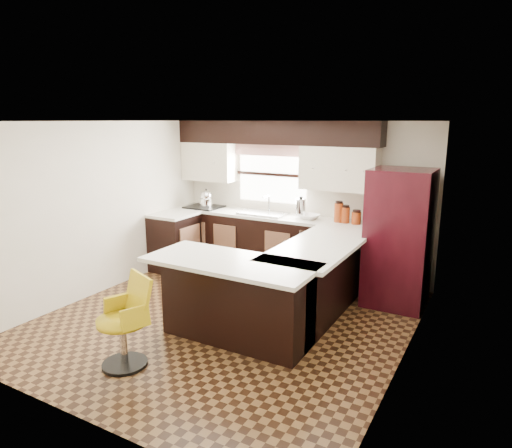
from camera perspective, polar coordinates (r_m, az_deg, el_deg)
The scene contains 30 objects.
floor at distance 5.78m, azimuth -3.73°, elevation -11.85°, with size 4.40×4.40×0.00m, color #49301A.
ceiling at distance 5.25m, azimuth -4.12°, elevation 12.70°, with size 4.40×4.40×0.00m, color silver.
wall_back at distance 7.29m, azimuth 5.57°, elevation 3.25°, with size 4.40×4.40×0.00m, color beige.
wall_front at distance 3.81m, azimuth -22.38°, elevation -6.72°, with size 4.40×4.40×0.00m, color beige.
wall_left at distance 6.74m, azimuth -19.05°, elevation 1.81°, with size 4.40×4.40×0.00m, color beige.
wall_right at distance 4.62m, azimuth 18.52°, elevation -3.05°, with size 4.40×4.40×0.00m, color beige.
base_cab_back at distance 7.38m, azimuth 1.30°, elevation -2.54°, with size 3.30×0.60×0.90m, color black.
base_cab_left at distance 7.58m, azimuth -10.09°, elevation -2.32°, with size 0.60×0.70×0.90m, color black.
counter_back at distance 7.27m, azimuth 1.32°, elevation 1.05°, with size 3.30×0.60×0.04m, color silver.
counter_left at distance 7.48m, azimuth -10.23°, elevation 1.18°, with size 0.60×0.70×0.04m, color silver.
soffit at distance 7.20m, azimuth 2.21°, elevation 11.35°, with size 3.40×0.35×0.36m, color black.
upper_cab_left at distance 7.86m, azimuth -5.84°, elevation 7.77°, with size 0.94×0.35×0.64m, color beige.
upper_cab_right at distance 6.81m, azimuth 10.35°, elevation 6.84°, with size 1.14×0.35×0.64m, color beige.
window_pane at distance 7.44m, azimuth 2.02°, elevation 6.22°, with size 1.20×0.02×0.90m, color white.
valance at distance 7.36m, azimuth 1.90°, elevation 9.20°, with size 1.30×0.06×0.18m, color #D19B93.
sink at distance 7.27m, azimuth 0.90°, elevation 1.35°, with size 0.75×0.45×0.03m, color #B2B2B7.
dishwasher at distance 6.74m, azimuth 7.71°, elevation -4.35°, with size 0.58×0.03×0.78m, color black.
cooktop at distance 7.87m, azimuth -6.49°, elevation 2.14°, with size 0.58×0.50×0.03m, color black.
peninsula_long at distance 5.74m, azimuth 7.30°, elevation -7.25°, with size 0.60×1.95×0.90m, color black.
peninsula_return at distance 5.14m, azimuth -2.39°, elevation -9.59°, with size 1.65×0.60×0.90m, color black.
counter_pen_long at distance 5.57m, azimuth 7.92°, elevation -2.76°, with size 0.84×1.95×0.04m, color silver.
counter_pen_return at distance 4.92m, azimuth -3.19°, elevation -4.80°, with size 1.89×0.84×0.04m, color silver.
refrigerator at distance 6.24m, azimuth 17.41°, elevation -1.70°, with size 0.78×0.74×1.81m, color black.
bar_chair at distance 4.79m, azimuth -16.41°, elevation -11.76°, with size 0.49×0.49×0.92m, color #B89C0E, non-canonical shape.
kettle at distance 7.81m, azimuth -6.23°, elevation 3.29°, with size 0.22×0.22×0.30m, color silver, non-canonical shape.
percolator at distance 6.98m, azimuth 5.61°, elevation 1.94°, with size 0.15×0.15×0.30m, color silver.
mixing_bowl at distance 6.95m, azimuth 6.68°, elevation 0.92°, with size 0.30×0.30×0.07m, color white.
canister_large at distance 6.79m, azimuth 10.29°, elevation 1.40°, with size 0.13×0.13×0.28m, color maroon.
canister_med at distance 6.77m, azimuth 11.12°, elevation 1.10°, with size 0.12×0.12×0.23m, color maroon.
canister_small at distance 6.72m, azimuth 12.43°, elevation 0.73°, with size 0.14×0.14×0.17m, color maroon.
Camera 1 is at (2.88, -4.39, 2.42)m, focal length 32.00 mm.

